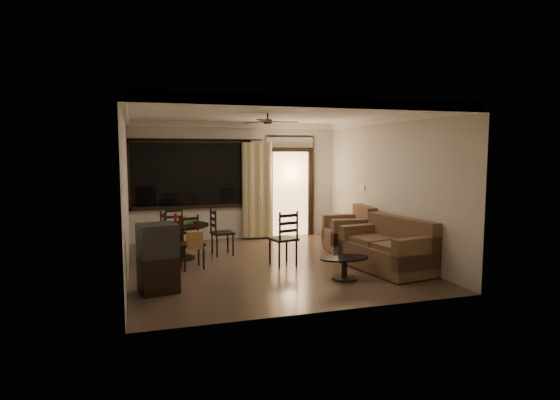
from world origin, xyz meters
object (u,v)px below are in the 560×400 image
object	(u,v)px
dining_chair_east	(222,241)
sofa	(389,250)
dining_chair_west	(154,247)
dining_chair_south	(192,252)
coffee_table	(344,265)
dining_table	(181,232)
side_chair	(283,248)
tv_cabinet	(158,258)
dining_chair_north	(173,238)
armchair	(351,233)

from	to	relation	value
dining_chair_east	sofa	size ratio (longest dim) A/B	0.52
dining_chair_west	dining_chair_south	world-z (taller)	same
coffee_table	dining_table	bearing A→B (deg)	136.37
dining_chair_east	sofa	xyz separation A→B (m)	(2.64, -2.10, 0.08)
dining_chair_west	side_chair	bearing A→B (deg)	60.09
dining_table	side_chair	xyz separation A→B (m)	(1.78, -1.06, -0.24)
dining_chair_south	tv_cabinet	world-z (taller)	tv_cabinet
dining_chair_east	dining_chair_north	distance (m)	1.15
armchair	side_chair	bearing A→B (deg)	-150.00
dining_chair_north	side_chair	world-z (taller)	side_chair
dining_chair_west	dining_chair_south	bearing A→B (deg)	33.20
tv_cabinet	armchair	size ratio (longest dim) A/B	1.01
dining_chair_east	coffee_table	xyz separation A→B (m)	(1.61, -2.43, -0.04)
armchair	dining_chair_south	bearing A→B (deg)	-164.16
dining_chair_north	tv_cabinet	size ratio (longest dim) A/B	0.91
coffee_table	tv_cabinet	bearing A→B (deg)	176.53
dining_chair_west	armchair	bearing A→B (deg)	79.58
dining_chair_north	dining_chair_west	bearing A→B (deg)	57.11
sofa	side_chair	bearing A→B (deg)	141.97
dining_chair_east	dining_chair_south	size ratio (longest dim) A/B	1.00
dining_chair_west	sofa	bearing A→B (deg)	57.25
dining_table	sofa	xyz separation A→B (m)	(3.47, -1.99, -0.17)
dining_chair_east	dining_chair_north	xyz separation A→B (m)	(-0.93, 0.67, 0.00)
coffee_table	side_chair	size ratio (longest dim) A/B	0.83
dining_table	dining_chair_south	size ratio (longest dim) A/B	1.14
dining_chair_east	tv_cabinet	xyz separation A→B (m)	(-1.36, -2.25, 0.24)
dining_chair_west	sofa	size ratio (longest dim) A/B	0.52
dining_chair_east	sofa	distance (m)	3.37
dining_chair_south	dining_chair_west	bearing A→B (deg)	123.20
dining_chair_east	side_chair	distance (m)	1.51
tv_cabinet	armchair	world-z (taller)	tv_cabinet
sofa	armchair	world-z (taller)	armchair
dining_chair_east	side_chair	xyz separation A→B (m)	(0.95, -1.17, 0.02)
dining_chair_east	sofa	bearing A→B (deg)	-136.05
dining_chair_north	armchair	size ratio (longest dim) A/B	0.92
dining_table	dining_chair_west	world-z (taller)	dining_chair_west
dining_chair_south	sofa	size ratio (longest dim) A/B	0.52
armchair	coffee_table	xyz separation A→B (m)	(-1.09, -2.01, -0.14)
dining_chair_south	armchair	distance (m)	3.46
side_chair	tv_cabinet	bearing A→B (deg)	12.96
dining_table	side_chair	world-z (taller)	side_chair
dining_chair_east	tv_cabinet	bearing A→B (deg)	141.23
dining_table	dining_chair_north	size ratio (longest dim) A/B	1.14
sofa	side_chair	distance (m)	1.93
dining_chair_west	tv_cabinet	size ratio (longest dim) A/B	0.91
sofa	tv_cabinet	bearing A→B (deg)	173.03
dining_chair_north	side_chair	size ratio (longest dim) A/B	0.93
dining_table	tv_cabinet	world-z (taller)	tv_cabinet
dining_chair_south	coffee_table	size ratio (longest dim) A/B	1.13
dining_chair_north	sofa	world-z (taller)	dining_chair_north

